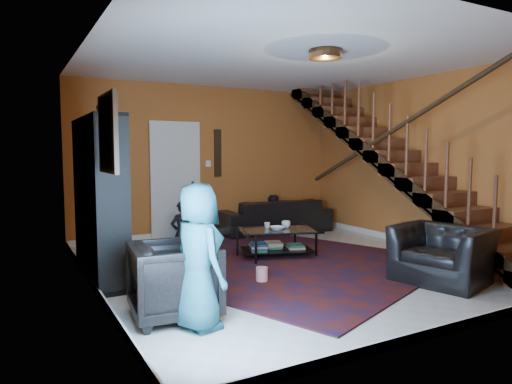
% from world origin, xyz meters
% --- Properties ---
extents(floor, '(5.50, 5.50, 0.00)m').
position_xyz_m(floor, '(0.00, 0.00, 0.00)').
color(floor, beige).
rests_on(floor, ground).
extents(room, '(5.50, 5.50, 5.50)m').
position_xyz_m(room, '(-1.33, 1.33, 0.05)').
color(room, '#A55D24').
rests_on(room, ground).
extents(staircase, '(0.95, 5.02, 3.18)m').
position_xyz_m(staircase, '(2.12, -0.00, 1.40)').
color(staircase, brown).
rests_on(staircase, floor).
extents(bookshelf, '(0.35, 1.80, 2.00)m').
position_xyz_m(bookshelf, '(-2.40, 0.60, 0.96)').
color(bookshelf, black).
rests_on(bookshelf, floor).
extents(door, '(0.82, 0.05, 2.05)m').
position_xyz_m(door, '(-0.70, 2.73, 1.02)').
color(door, silver).
rests_on(door, floor).
extents(framed_picture, '(0.04, 0.74, 0.74)m').
position_xyz_m(framed_picture, '(-2.57, -0.90, 1.75)').
color(framed_picture, maroon).
rests_on(framed_picture, room).
extents(wall_hanging, '(0.14, 0.03, 0.90)m').
position_xyz_m(wall_hanging, '(0.15, 2.73, 1.55)').
color(wall_hanging, black).
rests_on(wall_hanging, room).
extents(ceiling_fixture, '(0.40, 0.40, 0.10)m').
position_xyz_m(ceiling_fixture, '(0.00, -0.80, 2.74)').
color(ceiling_fixture, '#3F2814').
rests_on(ceiling_fixture, room).
extents(rug, '(4.83, 5.12, 0.02)m').
position_xyz_m(rug, '(-0.10, 0.20, 0.01)').
color(rug, '#3F110B').
rests_on(rug, floor).
extents(sofa, '(2.25, 0.97, 0.64)m').
position_xyz_m(sofa, '(1.16, 2.30, 0.32)').
color(sofa, black).
rests_on(sofa, floor).
extents(armchair_left, '(0.88, 0.86, 0.73)m').
position_xyz_m(armchair_left, '(-2.05, -1.21, 0.37)').
color(armchair_left, black).
rests_on(armchair_left, floor).
extents(armchair_right, '(1.16, 1.25, 0.68)m').
position_xyz_m(armchair_right, '(1.18, -1.62, 0.34)').
color(armchair_right, black).
rests_on(armchair_right, floor).
extents(person_adult_a, '(0.45, 0.31, 1.16)m').
position_xyz_m(person_adult_a, '(-0.72, 2.35, 0.13)').
color(person_adult_a, black).
rests_on(person_adult_a, sofa).
extents(person_adult_b, '(0.61, 0.49, 1.18)m').
position_xyz_m(person_adult_b, '(1.13, 2.35, 0.14)').
color(person_adult_b, black).
rests_on(person_adult_b, sofa).
extents(person_child, '(0.51, 0.70, 1.31)m').
position_xyz_m(person_child, '(-1.95, -1.57, 0.66)').
color(person_child, '#17545A').
rests_on(person_child, armchair_left).
extents(coffee_table, '(1.24, 0.97, 0.42)m').
position_xyz_m(coffee_table, '(0.11, 0.47, 0.24)').
color(coffee_table, black).
rests_on(coffee_table, floor).
extents(cup_a, '(0.17, 0.17, 0.11)m').
position_xyz_m(cup_a, '(0.30, 0.52, 0.47)').
color(cup_a, '#999999').
rests_on(cup_a, coffee_table).
extents(cup_b, '(0.12, 0.12, 0.09)m').
position_xyz_m(cup_b, '(0.03, 0.64, 0.46)').
color(cup_b, '#999999').
rests_on(cup_b, coffee_table).
extents(bowl, '(0.22, 0.22, 0.05)m').
position_xyz_m(bowl, '(0.08, 0.43, 0.44)').
color(bowl, '#999999').
rests_on(bowl, coffee_table).
extents(vase, '(0.18, 0.18, 0.19)m').
position_xyz_m(vase, '(-2.41, 0.10, 2.10)').
color(vase, '#999999').
rests_on(vase, bookshelf).
extents(popcorn_bucket, '(0.18, 0.18, 0.16)m').
position_xyz_m(popcorn_bucket, '(-0.75, -0.59, 0.10)').
color(popcorn_bucket, red).
rests_on(popcorn_bucket, rug).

